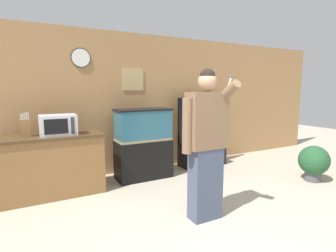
# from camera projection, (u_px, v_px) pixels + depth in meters

# --- Properties ---
(wall_back_paneled) EXTENTS (10.00, 0.08, 2.60)m
(wall_back_paneled) POSITION_uv_depth(u_px,v_px,m) (128.00, 104.00, 4.94)
(wall_back_paneled) COLOR #A87A4C
(wall_back_paneled) RESTS_ON ground_plane
(counter_island) EXTENTS (1.52, 0.58, 0.91)m
(counter_island) POSITION_uv_depth(u_px,v_px,m) (51.00, 166.00, 3.85)
(counter_island) COLOR brown
(counter_island) RESTS_ON ground_plane
(microwave) EXTENTS (0.50, 0.33, 0.30)m
(microwave) POSITION_uv_depth(u_px,v_px,m) (58.00, 125.00, 3.80)
(microwave) COLOR silver
(microwave) RESTS_ON counter_island
(knife_block) EXTENTS (0.13, 0.12, 0.34)m
(knife_block) POSITION_uv_depth(u_px,v_px,m) (26.00, 127.00, 3.68)
(knife_block) COLOR brown
(knife_block) RESTS_ON counter_island
(aquarium_on_stand) EXTENTS (0.97, 0.46, 1.24)m
(aquarium_on_stand) POSITION_uv_depth(u_px,v_px,m) (143.00, 144.00, 4.62)
(aquarium_on_stand) COLOR black
(aquarium_on_stand) RESTS_ON ground_plane
(tv_on_stand) EXTENTS (1.16, 0.40, 1.41)m
(tv_on_stand) POSITION_uv_depth(u_px,v_px,m) (202.00, 146.00, 5.42)
(tv_on_stand) COLOR black
(tv_on_stand) RESTS_ON ground_plane
(person_standing) EXTENTS (0.57, 0.43, 1.81)m
(person_standing) POSITION_uv_depth(u_px,v_px,m) (206.00, 143.00, 3.10)
(person_standing) COLOR #424C66
(person_standing) RESTS_ON ground_plane
(potted_plant) EXTENTS (0.50, 0.50, 0.62)m
(potted_plant) POSITION_uv_depth(u_px,v_px,m) (314.00, 161.00, 4.50)
(potted_plant) COLOR #4C4C51
(potted_plant) RESTS_ON ground_plane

